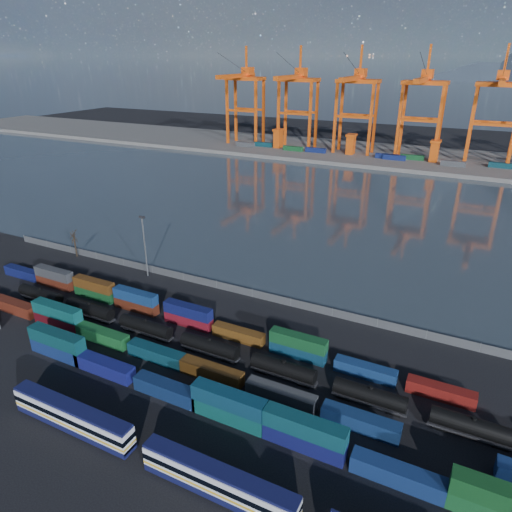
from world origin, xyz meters
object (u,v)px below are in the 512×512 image
at_px(passenger_train, 218,482).
at_px(gantry_cranes, 389,91).
at_px(tanker_string, 245,357).
at_px(bare_tree, 75,243).

bearing_deg(passenger_train, gantry_cranes, 97.10).
bearing_deg(gantry_cranes, passenger_train, -82.90).
distance_m(passenger_train, gantry_cranes, 229.91).
bearing_deg(tanker_string, gantry_cranes, 95.28).
bearing_deg(bare_tree, passenger_train, -32.50).
bearing_deg(bare_tree, gantry_cranes, 74.47).
height_order(tanker_string, bare_tree, bare_tree).
relative_size(tanker_string, bare_tree, 14.72).
bearing_deg(gantry_cranes, tanker_string, -84.72).
xyz_separation_m(passenger_train, bare_tree, (-77.18, 49.17, 1.71)).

